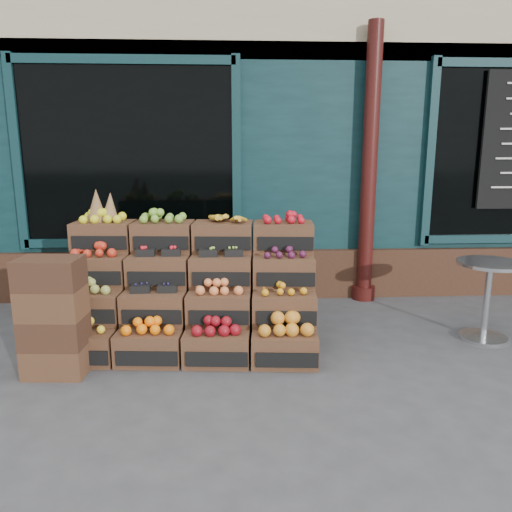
{
  "coord_description": "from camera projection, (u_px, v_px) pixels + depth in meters",
  "views": [
    {
      "loc": [
        -0.44,
        -3.78,
        1.83
      ],
      "look_at": [
        -0.2,
        0.7,
        0.85
      ],
      "focal_mm": 35.0,
      "sensor_mm": 36.0,
      "label": 1
    }
  ],
  "objects": [
    {
      "name": "ground",
      "position": [
        285.0,
        375.0,
        4.1
      ],
      "size": [
        60.0,
        60.0,
        0.0
      ],
      "primitive_type": "plane",
      "color": "#424244",
      "rests_on": "ground"
    },
    {
      "name": "shop_facade",
      "position": [
        254.0,
        113.0,
        8.57
      ],
      "size": [
        12.0,
        6.24,
        4.8
      ],
      "color": "#0D2B2F",
      "rests_on": "ground"
    },
    {
      "name": "crate_display",
      "position": [
        190.0,
        297.0,
        4.72
      ],
      "size": [
        2.39,
        1.3,
        1.45
      ],
      "rotation": [
        0.0,
        0.0,
        -0.08
      ],
      "color": "#513220",
      "rests_on": "ground"
    },
    {
      "name": "spare_crates",
      "position": [
        54.0,
        317.0,
        4.02
      ],
      "size": [
        0.51,
        0.37,
        0.98
      ],
      "rotation": [
        0.0,
        0.0,
        -0.07
      ],
      "color": "#513220",
      "rests_on": "ground"
    },
    {
      "name": "bistro_table",
      "position": [
        488.0,
        291.0,
        4.77
      ],
      "size": [
        0.61,
        0.61,
        0.77
      ],
      "rotation": [
        0.0,
        0.0,
        0.27
      ],
      "color": "#AFB0B6",
      "rests_on": "ground"
    },
    {
      "name": "shopkeeper",
      "position": [
        152.0,
        213.0,
        6.63
      ],
      "size": [
        0.8,
        0.64,
        1.93
      ],
      "primitive_type": "imported",
      "rotation": [
        0.0,
        0.0,
        2.87
      ],
      "color": "#1A5D25",
      "rests_on": "ground"
    }
  ]
}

